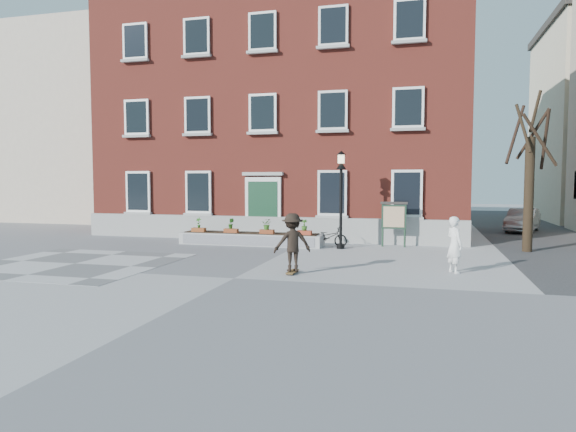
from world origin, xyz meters
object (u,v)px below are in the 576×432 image
(parked_car, at_px, (522,220))
(notice_board, at_px, (394,216))
(skateboarder, at_px, (292,242))
(bicycle, at_px, (328,237))
(bystander, at_px, (454,245))
(lamp_post, at_px, (341,186))

(parked_car, distance_m, notice_board, 10.26)
(parked_car, height_order, skateboarder, skateboarder)
(parked_car, relative_size, skateboarder, 2.13)
(bicycle, xyz_separation_m, skateboarder, (0.10, -6.34, 0.52))
(bicycle, bearing_deg, bystander, -138.12)
(parked_car, height_order, bystander, bystander)
(parked_car, bearing_deg, notice_board, -110.28)
(bystander, height_order, skateboarder, skateboarder)
(skateboarder, bearing_deg, lamp_post, 85.19)
(lamp_post, distance_m, skateboarder, 6.10)
(lamp_post, relative_size, notice_board, 2.10)
(lamp_post, bearing_deg, skateboarder, -94.81)
(bicycle, relative_size, notice_board, 0.83)
(bicycle, bearing_deg, lamp_post, -130.61)
(parked_car, bearing_deg, bystander, -89.38)
(bystander, distance_m, skateboarder, 4.84)
(lamp_post, xyz_separation_m, skateboarder, (-0.49, -5.86, -1.61))
(bystander, xyz_separation_m, skateboarder, (-4.63, -1.40, 0.09))
(bicycle, xyz_separation_m, parked_car, (8.90, 8.75, 0.22))
(notice_board, relative_size, skateboarder, 1.04)
(bystander, height_order, lamp_post, lamp_post)
(bystander, bearing_deg, parked_car, -48.37)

